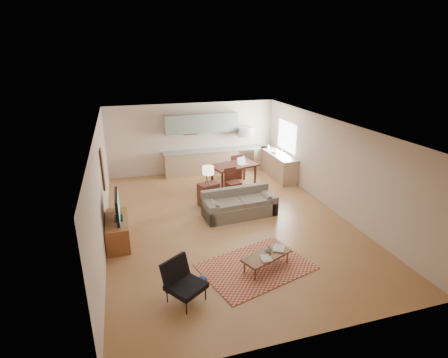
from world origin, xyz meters
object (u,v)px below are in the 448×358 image
object	(u,v)px
armchair	(186,283)
dining_table	(234,175)
coffee_table	(266,261)
console_table	(209,194)
sofa	(240,203)
tv_credenza	(118,231)

from	to	relation	value
armchair	dining_table	distance (m)	6.18
coffee_table	armchair	size ratio (longest dim) A/B	1.40
dining_table	coffee_table	bearing A→B (deg)	-115.10
console_table	dining_table	bearing A→B (deg)	30.08
sofa	dining_table	world-z (taller)	dining_table
sofa	coffee_table	distance (m)	2.71
sofa	tv_credenza	size ratio (longest dim) A/B	1.57
coffee_table	dining_table	size ratio (longest dim) A/B	0.73
armchair	dining_table	size ratio (longest dim) A/B	0.52
tv_credenza	dining_table	distance (m)	4.90
coffee_table	dining_table	xyz separation A→B (m)	(0.86, 4.98, 0.23)
sofa	console_table	distance (m)	1.19
sofa	tv_credenza	bearing A→B (deg)	-174.51
console_table	dining_table	distance (m)	1.82
coffee_table	tv_credenza	world-z (taller)	tv_credenza
tv_credenza	sofa	bearing A→B (deg)	9.63
dining_table	tv_credenza	bearing A→B (deg)	-159.45
coffee_table	tv_credenza	xyz separation A→B (m)	(-3.12, 2.10, 0.15)
armchair	sofa	bearing A→B (deg)	21.66
sofa	console_table	bearing A→B (deg)	120.71
sofa	armchair	bearing A→B (deg)	-128.09
armchair	console_table	distance (m)	4.48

